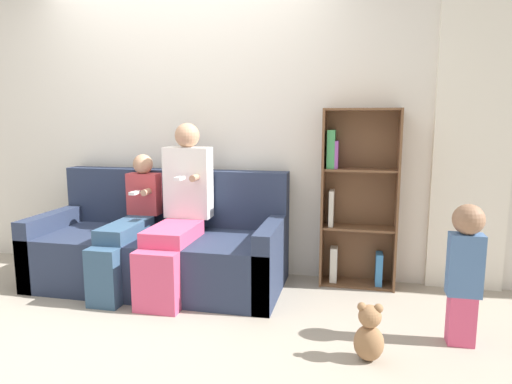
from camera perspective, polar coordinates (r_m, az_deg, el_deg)
ground_plane at (r=3.42m, az=-14.35°, el=-14.09°), size 14.00×14.00×0.00m
back_wall at (r=4.07m, az=-8.66°, el=8.20°), size 10.00×0.06×2.55m
curtain_panel at (r=3.85m, az=25.47°, el=5.44°), size 0.57×0.04×2.29m
couch at (r=3.82m, az=-11.72°, el=-6.91°), size 1.98×0.87×0.90m
adult_seated at (r=3.57m, az=-9.64°, el=-1.96°), size 0.37×0.82×1.30m
child_seated at (r=3.71m, az=-15.81°, el=-3.89°), size 0.27×0.83×1.04m
toddler_standing at (r=2.96m, az=24.66°, el=-8.50°), size 0.19×0.18×0.85m
bookshelf at (r=3.72m, az=12.22°, el=-0.72°), size 0.59×0.25×1.41m
teddy_bear at (r=2.72m, az=13.96°, el=-16.83°), size 0.17×0.14×0.34m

